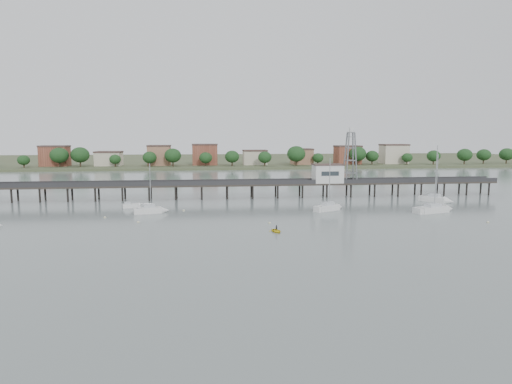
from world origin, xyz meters
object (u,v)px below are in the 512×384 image
(sailboat_b, at_px, (154,210))
(white_tender, at_px, (131,206))
(sailboat_e, at_px, (439,200))
(yellow_dinghy, at_px, (276,232))
(pier, at_px, (240,185))
(sailboat_d, at_px, (438,209))
(lattice_tower, at_px, (350,157))
(sailboat_c, at_px, (331,207))

(sailboat_b, distance_m, white_tender, 10.17)
(sailboat_e, height_order, yellow_dinghy, sailboat_e)
(pier, height_order, yellow_dinghy, pier)
(sailboat_d, bearing_deg, lattice_tower, 97.52)
(sailboat_e, relative_size, sailboat_b, 1.12)
(sailboat_c, height_order, white_tender, sailboat_c)
(pier, distance_m, sailboat_d, 51.05)
(white_tender, bearing_deg, yellow_dinghy, -59.03)
(pier, height_order, sailboat_c, sailboat_c)
(lattice_tower, bearing_deg, yellow_dinghy, -123.13)
(lattice_tower, relative_size, white_tender, 3.59)
(lattice_tower, height_order, sailboat_e, lattice_tower)
(sailboat_d, bearing_deg, white_tender, 152.92)
(lattice_tower, xyz_separation_m, yellow_dinghy, (-28.14, -43.11, -11.10))
(sailboat_b, height_order, white_tender, sailboat_b)
(sailboat_c, xyz_separation_m, yellow_dinghy, (-16.42, -21.26, -0.64))
(yellow_dinghy, bearing_deg, sailboat_c, 37.16)
(yellow_dinghy, bearing_deg, white_tender, 120.44)
(pier, height_order, lattice_tower, lattice_tower)
(sailboat_c, bearing_deg, sailboat_b, 149.89)
(sailboat_e, height_order, white_tender, sailboat_e)
(sailboat_b, distance_m, sailboat_c, 40.59)
(yellow_dinghy, bearing_deg, pier, 79.29)
(pier, height_order, sailboat_e, sailboat_e)
(white_tender, bearing_deg, sailboat_b, -65.71)
(lattice_tower, distance_m, white_tender, 61.09)
(pier, bearing_deg, sailboat_c, -47.85)
(sailboat_c, height_order, yellow_dinghy, sailboat_c)
(sailboat_e, distance_m, white_tender, 78.29)
(sailboat_c, bearing_deg, yellow_dinghy, -156.74)
(sailboat_b, bearing_deg, yellow_dinghy, -55.52)
(lattice_tower, relative_size, yellow_dinghy, 5.39)
(pier, xyz_separation_m, yellow_dinghy, (3.36, -43.11, -3.79))
(sailboat_c, relative_size, white_tender, 2.95)
(white_tender, height_order, yellow_dinghy, yellow_dinghy)
(sailboat_d, height_order, yellow_dinghy, sailboat_d)
(sailboat_b, relative_size, yellow_dinghy, 4.07)
(pier, xyz_separation_m, white_tender, (-27.19, -13.20, -3.31))
(pier, distance_m, white_tender, 30.41)
(lattice_tower, bearing_deg, sailboat_b, -158.02)
(sailboat_d, height_order, sailboat_e, sailboat_d)
(lattice_tower, distance_m, sailboat_c, 26.91)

